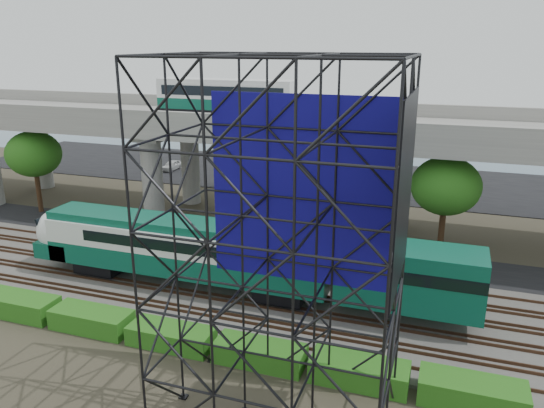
% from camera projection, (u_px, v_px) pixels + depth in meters
% --- Properties ---
extents(ground, '(140.00, 140.00, 0.00)m').
position_uv_depth(ground, '(192.00, 305.00, 32.39)').
color(ground, '#474233').
rests_on(ground, ground).
extents(ballast_bed, '(90.00, 12.00, 0.20)m').
position_uv_depth(ballast_bed, '(206.00, 290.00, 34.17)').
color(ballast_bed, slate).
rests_on(ballast_bed, ground).
extents(service_road, '(90.00, 5.00, 0.08)m').
position_uv_depth(service_road, '(253.00, 245.00, 41.88)').
color(service_road, black).
rests_on(service_road, ground).
extents(parking_lot, '(90.00, 18.00, 0.08)m').
position_uv_depth(parking_lot, '(323.00, 176.00, 63.12)').
color(parking_lot, black).
rests_on(parking_lot, ground).
extents(harbor_water, '(140.00, 40.00, 0.03)m').
position_uv_depth(harbor_water, '(357.00, 144.00, 83.02)').
color(harbor_water, '#3F5A68').
rests_on(harbor_water, ground).
extents(rail_tracks, '(90.00, 9.52, 0.16)m').
position_uv_depth(rail_tracks, '(206.00, 287.00, 34.12)').
color(rail_tracks, '#472D1E').
rests_on(rail_tracks, ballast_bed).
extents(commuter_train, '(29.30, 3.06, 4.30)m').
position_uv_depth(commuter_train, '(215.00, 251.00, 33.14)').
color(commuter_train, black).
rests_on(commuter_train, rail_tracks).
extents(overpass, '(80.00, 12.00, 12.40)m').
position_uv_depth(overpass, '(272.00, 131.00, 44.54)').
color(overpass, '#9E9B93').
rests_on(overpass, ground).
extents(scaffold_tower, '(9.36, 6.36, 15.00)m').
position_uv_depth(scaffold_tower, '(279.00, 257.00, 20.44)').
color(scaffold_tower, black).
rests_on(scaffold_tower, ground).
extents(hedge_strip, '(34.60, 1.80, 1.20)m').
position_uv_depth(hedge_strip, '(171.00, 335.00, 28.03)').
color(hedge_strip, '#216016').
rests_on(hedge_strip, ground).
extents(trees, '(40.94, 16.94, 7.69)m').
position_uv_depth(trees, '(226.00, 158.00, 46.82)').
color(trees, '#382314').
rests_on(trees, ground).
extents(suv, '(4.96, 3.66, 1.25)m').
position_uv_depth(suv, '(216.00, 228.00, 43.69)').
color(suv, black).
rests_on(suv, service_road).
extents(parked_cars, '(36.12, 9.66, 1.30)m').
position_uv_depth(parked_cars, '(329.00, 173.00, 62.18)').
color(parked_cars, silver).
rests_on(parked_cars, parking_lot).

